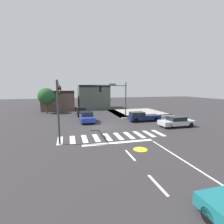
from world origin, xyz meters
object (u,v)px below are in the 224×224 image
Objects in this scene: car_navy at (142,117)px; traffic_signal_northeast at (115,94)px; car_blue at (87,117)px; roadside_tree at (46,96)px; traffic_signal_southwest at (59,99)px; car_black at (82,111)px; car_silver at (176,121)px.

traffic_signal_northeast is at bearing 127.95° from car_navy.
car_blue is 0.97× the size of car_navy.
roadside_tree is at bearing 141.17° from car_navy.
traffic_signal_southwest is 14.18m from car_black.
car_navy is (11.69, 5.42, -3.28)m from traffic_signal_southwest.
roadside_tree is at bearing 10.46° from traffic_signal_southwest.
traffic_signal_southwest is 1.24× the size of car_blue.
traffic_signal_northeast is 14.16m from roadside_tree.
car_navy is at bearing -65.13° from traffic_signal_southwest.
car_black is at bearing -47.95° from car_silver.
car_blue is at bearing 2.21° from car_black.
car_black is 8.05m from roadside_tree.
traffic_signal_northeast is 1.36× the size of car_black.
traffic_signal_southwest is 14.84m from car_silver.
traffic_signal_southwest reaches higher than roadside_tree.
car_navy is (8.45, -7.99, 0.01)m from car_black.
car_blue is (-5.03, -2.33, -3.30)m from traffic_signal_northeast.
traffic_signal_northeast is at bearing -41.86° from traffic_signal_southwest.
traffic_signal_northeast reaches higher than car_black.
car_black is at bearing -31.81° from roadside_tree.
car_black is 0.97× the size of car_silver.
traffic_signal_northeast is at bearing -34.04° from roadside_tree.
traffic_signal_southwest reaches higher than car_silver.
car_black is 0.94× the size of car_blue.
car_blue is 12.57m from car_silver.
traffic_signal_northeast is 1.25× the size of car_navy.
traffic_signal_southwest is at bearing 3.95° from car_silver.
roadside_tree reaches higher than car_navy.
car_black is 11.63m from car_navy.
car_blue is (3.48, 7.17, -3.25)m from traffic_signal_southwest.
car_blue is at bearing -25.89° from traffic_signal_southwest.
car_silver is (5.93, -8.50, -3.36)m from traffic_signal_northeast.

